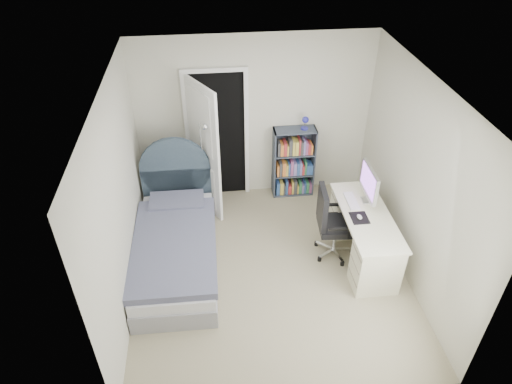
{
  "coord_description": "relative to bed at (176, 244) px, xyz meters",
  "views": [
    {
      "loc": [
        -0.66,
        -4.15,
        4.28
      ],
      "look_at": [
        -0.14,
        0.4,
        0.97
      ],
      "focal_mm": 32.0,
      "sensor_mm": 36.0,
      "label": 1
    }
  ],
  "objects": [
    {
      "name": "office_chair",
      "position": [
        1.99,
        -0.07,
        0.27
      ],
      "size": [
        0.54,
        0.55,
        1.04
      ],
      "color": "silver",
      "rests_on": "ground"
    },
    {
      "name": "nightstand",
      "position": [
        -0.06,
        1.25,
        0.07
      ],
      "size": [
        0.38,
        0.38,
        0.56
      ],
      "color": "tan",
      "rests_on": "ground"
    },
    {
      "name": "door",
      "position": [
        0.5,
        1.25,
        0.74
      ],
      "size": [
        0.92,
        0.74,
        2.06
      ],
      "color": "black",
      "rests_on": "ground"
    },
    {
      "name": "desk",
      "position": [
        2.41,
        -0.18,
        0.09
      ],
      "size": [
        0.58,
        1.46,
        1.2
      ],
      "color": "#EBE8C5",
      "rests_on": "ground"
    },
    {
      "name": "room_shell",
      "position": [
        1.18,
        -0.3,
        0.95
      ],
      "size": [
        3.5,
        3.7,
        2.6
      ],
      "color": "gray",
      "rests_on": "ground"
    },
    {
      "name": "bookcase",
      "position": [
        1.77,
        1.36,
        0.22
      ],
      "size": [
        0.63,
        0.27,
        1.33
      ],
      "color": "#3B4351",
      "rests_on": "ground"
    },
    {
      "name": "bed",
      "position": [
        0.0,
        0.0,
        0.0
      ],
      "size": [
        1.04,
        2.15,
        1.31
      ],
      "color": "gray",
      "rests_on": "ground"
    },
    {
      "name": "floor_lamp",
      "position": [
        0.42,
        0.94,
        0.33
      ],
      "size": [
        0.22,
        0.22,
        1.53
      ],
      "color": "silver",
      "rests_on": "ground"
    }
  ]
}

